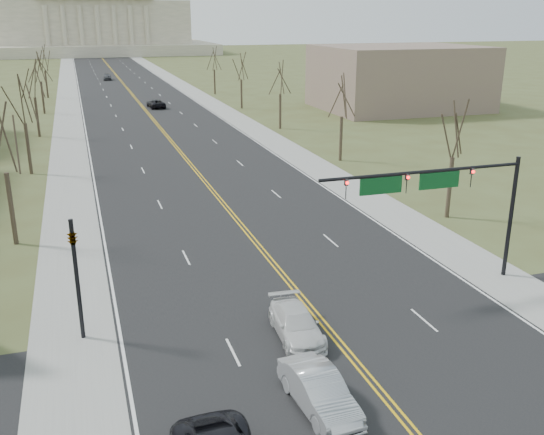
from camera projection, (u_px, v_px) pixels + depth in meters
road at (131, 93)px, 119.48m from camera, size 20.00×380.00×0.01m
cross_road at (371, 380)px, 25.64m from camera, size 120.00×14.00×0.01m
sidewalk_left at (68, 96)px, 115.98m from camera, size 4.00×380.00×0.03m
sidewalk_right at (192, 91)px, 122.97m from camera, size 4.00×380.00×0.03m
center_line at (131, 93)px, 119.48m from camera, size 0.42×380.00×0.01m
edge_line_left at (80, 95)px, 116.62m from camera, size 0.15×380.00×0.01m
edge_line_right at (181, 92)px, 122.33m from camera, size 0.15×380.00×0.01m
capitol at (95, 16)px, 241.21m from camera, size 90.00×60.00×50.00m
signal_mast at (438, 189)px, 32.75m from camera, size 12.12×0.44×7.20m
signal_left at (76, 266)px, 27.88m from camera, size 0.32×0.36×6.00m
tree_r_0 at (455, 132)px, 44.32m from camera, size 3.74×3.74×8.50m
tree_l_0 at (2, 143)px, 38.77m from camera, size 3.96×3.96×9.00m
tree_r_1 at (342, 98)px, 62.37m from camera, size 3.74×3.74×8.50m
tree_l_1 at (22, 102)px, 56.82m from camera, size 3.96×3.96×9.00m
tree_r_2 at (280, 80)px, 80.41m from camera, size 3.74×3.74×8.50m
tree_l_2 at (33, 81)px, 74.86m from camera, size 3.96×3.96×9.00m
tree_r_3 at (241, 68)px, 98.46m from camera, size 3.74×3.74×8.50m
tree_l_3 at (39, 68)px, 92.91m from camera, size 3.96×3.96×9.00m
tree_r_4 at (214, 60)px, 116.50m from camera, size 3.74×3.74×8.50m
tree_l_4 at (44, 60)px, 110.95m from camera, size 3.96×3.96×9.00m
bldg_right_mass at (399, 78)px, 98.87m from camera, size 25.00×20.00×10.00m
car_sb_inner_lead at (319, 391)px, 23.59m from camera, size 2.00×4.82×1.55m
car_sb_inner_second at (296, 324)px, 28.89m from camera, size 2.25×4.88×1.38m
car_far_nb at (156, 103)px, 100.73m from camera, size 2.80×5.30×1.42m
car_far_sb at (107, 77)px, 143.87m from camera, size 2.07×4.70×1.57m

